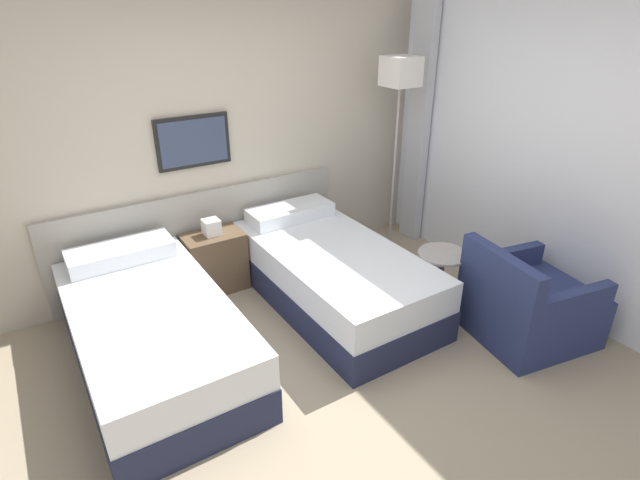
% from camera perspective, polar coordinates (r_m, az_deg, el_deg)
% --- Properties ---
extents(ground_plane, '(16.00, 16.00, 0.00)m').
position_cam_1_polar(ground_plane, '(3.60, 2.91, -16.49)').
color(ground_plane, gray).
extents(wall_headboard, '(10.00, 0.10, 2.70)m').
position_cam_1_polar(wall_headboard, '(4.57, -11.74, 11.13)').
color(wall_headboard, '#B7AD99').
rests_on(wall_headboard, ground_plane).
extents(wall_window, '(0.21, 4.47, 2.70)m').
position_cam_1_polar(wall_window, '(4.35, 28.63, 8.30)').
color(wall_window, white).
rests_on(wall_window, ground_plane).
extents(bed_near_door, '(1.00, 1.97, 0.66)m').
position_cam_1_polar(bed_near_door, '(3.82, -18.59, -9.93)').
color(bed_near_door, '#1E233D').
rests_on(bed_near_door, ground_plane).
extents(bed_near_window, '(1.00, 1.97, 0.66)m').
position_cam_1_polar(bed_near_window, '(4.33, 1.45, -3.89)').
color(bed_near_window, '#1E233D').
rests_on(bed_near_window, ground_plane).
extents(nightstand, '(0.52, 0.34, 0.69)m').
position_cam_1_polar(nightstand, '(4.62, -11.91, -2.33)').
color(nightstand, brown).
rests_on(nightstand, ground_plane).
extents(floor_lamp, '(0.29, 0.29, 1.96)m').
position_cam_1_polar(floor_lamp, '(4.87, 9.13, 17.17)').
color(floor_lamp, '#9E9993').
rests_on(floor_lamp, ground_plane).
extents(side_table, '(0.41, 0.41, 0.54)m').
position_cam_1_polar(side_table, '(4.30, 13.67, -3.41)').
color(side_table, gray).
rests_on(side_table, ground_plane).
extents(armchair, '(0.97, 0.92, 0.79)m').
position_cam_1_polar(armchair, '(4.24, 22.64, -7.05)').
color(armchair, navy).
rests_on(armchair, ground_plane).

